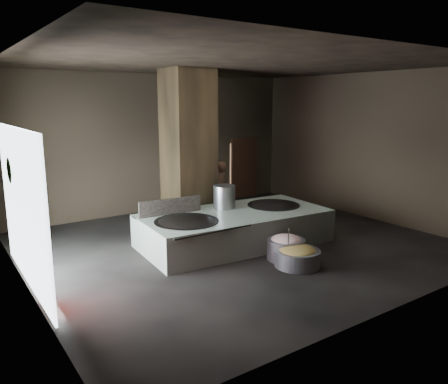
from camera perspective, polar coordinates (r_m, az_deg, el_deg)
floor at (r=11.39m, az=1.63°, el=-7.05°), size 10.00×9.00×0.10m
ceiling at (r=10.83m, az=1.77°, el=16.67°), size 10.00×9.00×0.10m
back_wall at (r=14.77m, az=-8.83°, el=6.27°), size 10.00×0.10×4.50m
front_wall at (r=7.72m, az=22.02°, el=0.70°), size 10.00×0.10×4.50m
left_wall at (r=8.91m, az=-25.57°, el=1.77°), size 0.10×9.00×4.50m
right_wall at (r=14.42m, az=18.22°, el=5.70°), size 0.10×9.00×4.50m
pillar at (r=12.29m, az=-4.69°, el=5.31°), size 1.20×1.20×4.50m
hearth_platform at (r=11.31m, az=1.41°, el=-4.71°), size 4.93×2.61×0.83m
platform_cap at (r=11.20m, az=1.42°, el=-2.75°), size 4.68×2.25×0.03m
wok_left at (r=10.42m, az=-4.92°, el=-4.27°), size 1.51×1.51×0.42m
wok_left_rim at (r=10.41m, az=-4.92°, el=-3.90°), size 1.54×1.54×0.05m
wok_right at (r=12.07m, az=6.48°, el=-2.08°), size 1.40×1.40×0.40m
wok_right_rim at (r=12.06m, az=6.49°, el=-1.76°), size 1.44×1.44×0.05m
stock_pot at (r=11.60m, az=0.03°, el=-0.65°), size 0.58×0.58×0.62m
splash_guard at (r=11.03m, az=-7.00°, el=-1.91°), size 1.66×0.17×0.42m
cook at (r=13.68m, az=-0.61°, el=0.29°), size 0.77×0.64×1.81m
veg_basin at (r=9.99m, az=9.56°, el=-8.50°), size 1.28×1.28×0.37m
veg_fill at (r=9.94m, az=9.59°, el=-7.62°), size 0.84×0.84×0.26m
ladle at (r=9.88m, az=8.39°, el=-6.48°), size 0.30×0.31×0.72m
meat_basin at (r=10.35m, az=8.11°, el=-7.42°), size 1.07×1.07×0.48m
meat_fill at (r=10.28m, az=8.14°, el=-6.32°), size 0.73×0.73×0.28m
doorway_near at (r=15.38m, az=-4.50°, el=2.27°), size 1.18×0.08×2.38m
doorway_near_glow at (r=15.27m, az=-4.00°, el=2.01°), size 0.76×0.04×1.80m
doorway_far at (r=16.69m, az=2.66°, el=3.03°), size 1.18×0.08×2.38m
doorway_far_glow at (r=16.64m, az=2.00°, el=2.83°), size 0.89×0.04×2.10m
left_opening at (r=9.24m, az=-24.80°, el=-1.96°), size 0.04×4.20×3.10m
pavilion_sliver at (r=8.23m, az=-22.27°, el=-8.80°), size 0.05×0.90×1.70m
tree_silhouette at (r=10.22m, az=-25.62°, el=2.62°), size 0.28×1.10×1.10m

